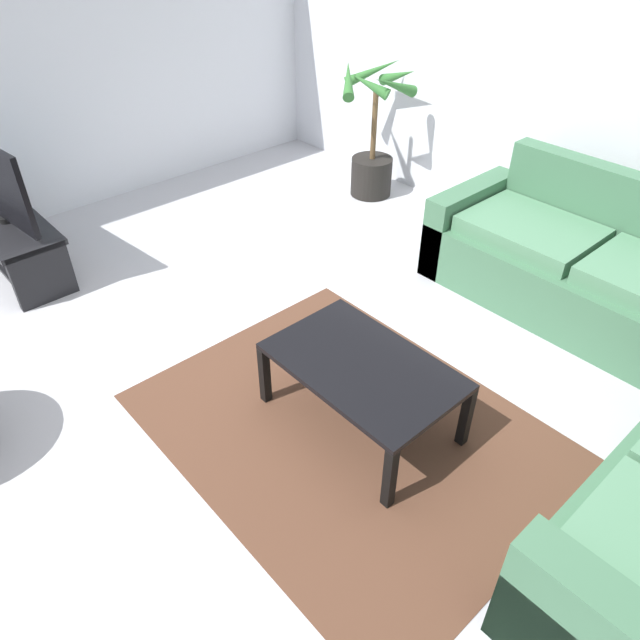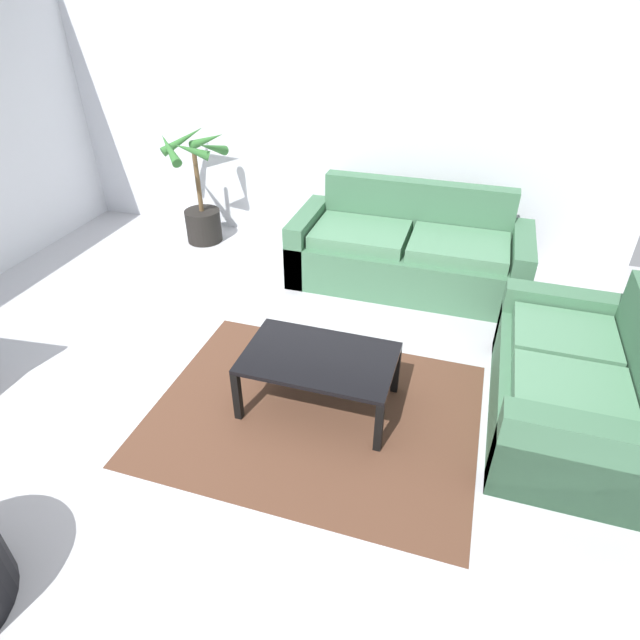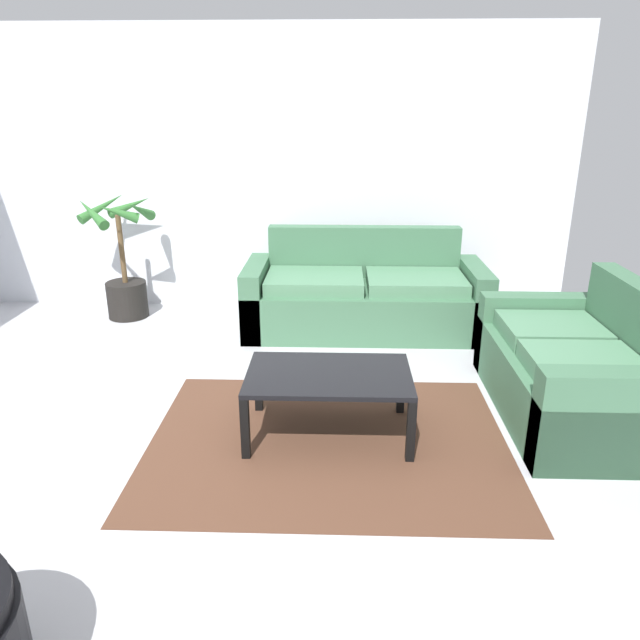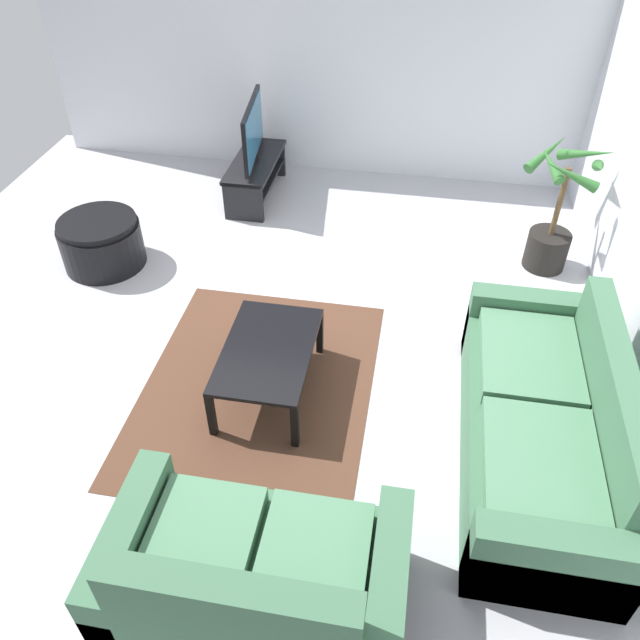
# 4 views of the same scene
# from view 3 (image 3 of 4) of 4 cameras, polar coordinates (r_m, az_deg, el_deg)

# --- Properties ---
(ground_plane) EXTENTS (6.60, 6.60, 0.00)m
(ground_plane) POSITION_cam_3_polar(r_m,az_deg,el_deg) (3.55, -10.22, -13.73)
(ground_plane) COLOR #B2B2B7
(wall_back) EXTENTS (6.00, 0.06, 2.70)m
(wall_back) POSITION_cam_3_polar(r_m,az_deg,el_deg) (5.95, -5.10, 14.04)
(wall_back) COLOR silver
(wall_back) RESTS_ON ground
(couch_main) EXTENTS (2.17, 0.90, 0.90)m
(couch_main) POSITION_cam_3_polar(r_m,az_deg,el_deg) (5.43, 4.32, 2.17)
(couch_main) COLOR #3F6B4C
(couch_main) RESTS_ON ground
(couch_loveseat) EXTENTS (0.90, 1.55, 0.90)m
(couch_loveseat) POSITION_cam_3_polar(r_m,az_deg,el_deg) (4.25, 23.53, -4.68)
(couch_loveseat) COLOR #3F6B4C
(couch_loveseat) RESTS_ON ground
(coffee_table) EXTENTS (1.01, 0.64, 0.42)m
(coffee_table) POSITION_cam_3_polar(r_m,az_deg,el_deg) (3.62, 0.86, -5.88)
(coffee_table) COLOR black
(coffee_table) RESTS_ON ground
(area_rug) EXTENTS (2.20, 1.70, 0.01)m
(area_rug) POSITION_cam_3_polar(r_m,az_deg,el_deg) (3.71, 0.80, -11.65)
(area_rug) COLOR #513323
(area_rug) RESTS_ON ground
(potted_palm) EXTENTS (0.70, 0.77, 1.20)m
(potted_palm) POSITION_cam_3_polar(r_m,az_deg,el_deg) (6.01, -18.52, 4.40)
(potted_palm) COLOR black
(potted_palm) RESTS_ON ground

